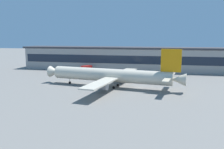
{
  "coord_description": "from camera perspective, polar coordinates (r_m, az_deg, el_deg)",
  "views": [
    {
      "loc": [
        9.98,
        -100.56,
        22.21
      ],
      "look_at": [
        -12.68,
        3.37,
        5.0
      ],
      "focal_mm": 37.79,
      "sensor_mm": 36.0,
      "label": 1
    }
  ],
  "objects": [
    {
      "name": "catering_truck",
      "position": [
        148.93,
        -6.22,
        1.45
      ],
      "size": [
        6.25,
        7.39,
        4.15
      ],
      "color": "red",
      "rests_on": "ground_plane"
    },
    {
      "name": "ground_plane",
      "position": [
        103.46,
        6.49,
        -3.27
      ],
      "size": [
        600.0,
        600.0,
        0.0
      ],
      "primitive_type": "plane",
      "color": "slate"
    },
    {
      "name": "terminal_building",
      "position": [
        155.23,
        8.58,
        3.73
      ],
      "size": [
        169.26,
        17.22,
        15.39
      ],
      "color": "#9E9993",
      "rests_on": "ground_plane"
    },
    {
      "name": "airliner",
      "position": [
        103.52,
        0.0,
        -0.22
      ],
      "size": [
        63.66,
        54.73,
        17.36
      ],
      "color": "beige",
      "rests_on": "ground_plane"
    },
    {
      "name": "crew_van",
      "position": [
        136.24,
        2.19,
        0.42
      ],
      "size": [
        5.51,
        3.09,
        2.55
      ],
      "color": "white",
      "rests_on": "ground_plane"
    }
  ]
}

